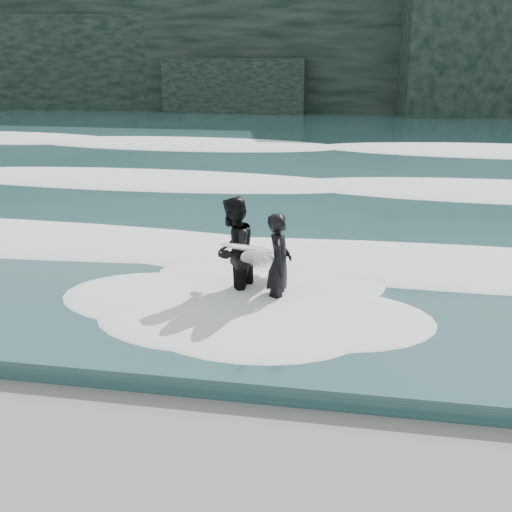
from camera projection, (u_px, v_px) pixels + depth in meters
name	position (u px, v px, depth m)	size (l,w,h in m)	color
sea	(337.00, 139.00, 32.89)	(90.00, 52.00, 0.30)	#274B4E
headland	(354.00, 44.00, 47.34)	(70.00, 9.00, 10.00)	black
foam_near	(280.00, 245.00, 14.09)	(60.00, 3.20, 0.20)	white
foam_mid	(312.00, 183.00, 20.64)	(60.00, 4.00, 0.24)	white
foam_far	(332.00, 144.00, 29.05)	(60.00, 4.80, 0.30)	white
surfer_left	(274.00, 263.00, 11.25)	(1.09, 2.11, 1.82)	black
surfer_right	(236.00, 252.00, 11.54)	(1.57, 2.27, 2.02)	black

